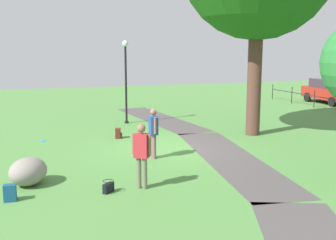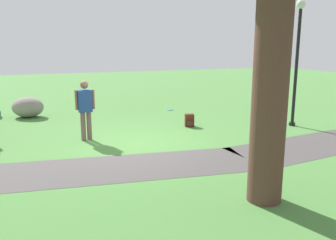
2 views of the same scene
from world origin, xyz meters
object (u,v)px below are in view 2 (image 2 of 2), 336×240
man_near_boulder (85,106)px  spare_backpack_on_lawn (189,121)px  lamp_post (298,51)px  frisbee_on_grass (170,110)px  lawn_boulder (28,107)px

man_near_boulder → spare_backpack_on_lawn: 3.41m
lamp_post → frisbee_on_grass: (2.65, -3.94, -2.36)m
spare_backpack_on_lawn → lamp_post: bearing=160.9°
man_near_boulder → spare_backpack_on_lawn: size_ratio=4.05×
lawn_boulder → man_near_boulder: man_near_boulder is taller
lawn_boulder → man_near_boulder: size_ratio=0.88×
lawn_boulder → man_near_boulder: bearing=110.6°
man_near_boulder → spare_backpack_on_lawn: man_near_boulder is taller
spare_backpack_on_lawn → frisbee_on_grass: size_ratio=1.75×
lamp_post → frisbee_on_grass: size_ratio=16.94×
man_near_boulder → spare_backpack_on_lawn: bearing=-172.2°
man_near_boulder → lawn_boulder: bearing=-69.4°
man_near_boulder → lamp_post: bearing=174.3°
lamp_post → spare_backpack_on_lawn: lamp_post is taller
frisbee_on_grass → lawn_boulder: bearing=-6.2°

